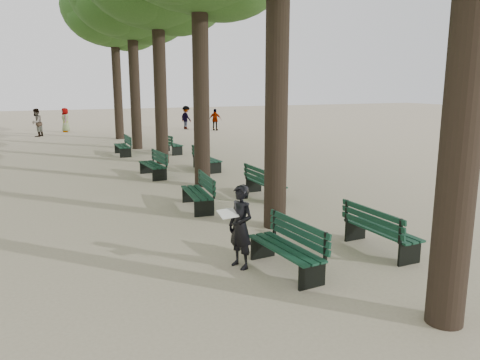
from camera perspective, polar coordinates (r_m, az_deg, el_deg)
name	(u,v)px	position (r m, az deg, el deg)	size (l,w,h in m)	color
ground	(281,286)	(8.02, 5.07, -12.78)	(120.00, 120.00, 0.00)	tan
tree_central_5	(113,9)	(30.10, -15.19, 19.51)	(6.00, 6.00, 9.95)	#33261C
bench_left_0	(285,257)	(8.50, 5.55, -9.36)	(0.70, 1.84, 0.92)	black
bench_left_1	(197,199)	(12.66, -5.23, -2.31)	(0.77, 1.85, 0.92)	black
bench_left_2	(153,170)	(17.24, -10.58, 1.26)	(0.67, 1.83, 0.92)	black
bench_left_3	(123,150)	(22.88, -14.12, 3.62)	(0.61, 1.81, 0.92)	black
bench_right_0	(381,238)	(9.86, 16.78, -6.83)	(0.60, 1.81, 0.92)	black
bench_right_1	(265,188)	(13.90, 3.07, -1.03)	(0.59, 1.81, 0.92)	black
bench_right_2	(207,163)	(18.34, -4.05, 2.05)	(0.64, 1.82, 0.92)	black
bench_right_3	(171,148)	(23.08, -8.42, 3.91)	(0.77, 1.85, 0.92)	black
man_with_map	(241,227)	(8.50, 0.06, -5.71)	(0.67, 0.68, 1.55)	black
pedestrian_b	(186,118)	(35.43, -6.58, 7.57)	(1.12, 0.35, 1.73)	#262628
pedestrian_a	(36,123)	(32.84, -23.56, 6.43)	(0.87, 0.36, 1.79)	#262628
pedestrian_d	(65,120)	(35.34, -20.51, 6.87)	(0.82, 0.34, 1.69)	#262628
pedestrian_c	(215,120)	(34.33, -3.03, 7.36)	(0.92, 0.31, 1.57)	#262628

